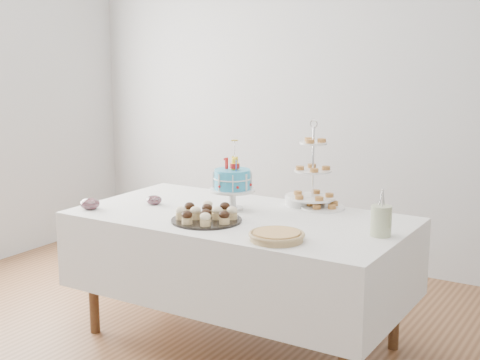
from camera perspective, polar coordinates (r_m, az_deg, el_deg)
The scene contains 12 objects.
floor at distance 3.89m, azimuth -2.40°, elevation -15.04°, with size 5.00×5.00×0.00m, color brown.
walls at distance 3.51m, azimuth -2.58°, elevation 5.17°, with size 5.04×4.04×2.70m.
table at distance 3.92m, azimuth -0.00°, elevation -6.25°, with size 1.92×1.02×0.77m.
birthday_cake at distance 3.96m, azimuth -0.65°, elevation -0.95°, with size 0.27×0.27×0.42m.
cupcake_tray at distance 3.71m, azimuth -2.88°, elevation -2.89°, with size 0.40×0.40×0.09m.
pie at distance 3.36m, azimuth 3.15°, elevation -4.76°, with size 0.28×0.28×0.04m.
tiered_stand at distance 4.03m, azimuth 6.24°, elevation 0.76°, with size 0.27×0.27×0.53m.
plate_stack at distance 4.11m, azimuth 5.04°, elevation -1.71°, with size 0.17×0.17×0.07m.
pastry_plate at distance 4.04m, azimuth 7.07°, elevation -2.19°, with size 0.26×0.26×0.04m.
jam_bowl_a at distance 4.09m, azimuth -12.67°, elevation -2.00°, with size 0.12×0.12×0.07m.
jam_bowl_b at distance 4.15m, azimuth -7.35°, elevation -1.72°, with size 0.10×0.10×0.06m.
utensil_pitcher at distance 3.50m, azimuth 11.95°, elevation -3.32°, with size 0.11×0.11×0.24m.
Camera 1 is at (1.96, -2.88, 1.72)m, focal length 50.00 mm.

